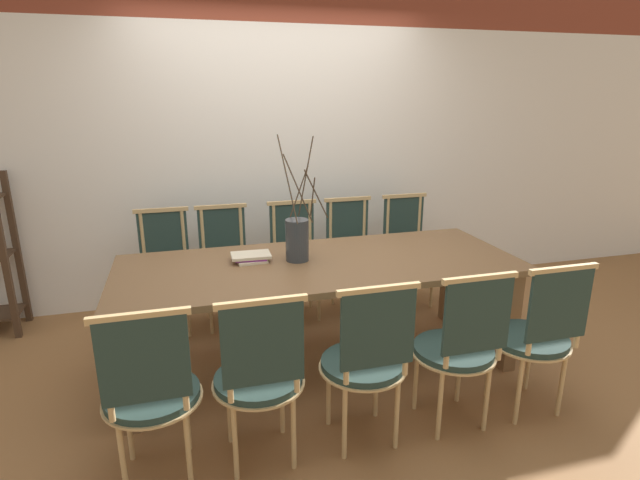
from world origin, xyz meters
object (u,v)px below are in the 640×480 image
book_stack (251,257)px  vase_centerpiece (297,239)px  chair_near_center (366,358)px  chair_far_center (296,257)px  dining_table (320,274)px

book_stack → vase_centerpiece: bearing=-13.3°
chair_near_center → book_stack: chair_near_center is taller
chair_far_center → vase_centerpiece: size_ratio=1.16×
chair_far_center → vase_centerpiece: (-0.16, -0.77, 0.39)m
book_stack → chair_far_center: bearing=56.6°
dining_table → chair_near_center: size_ratio=2.74×
chair_near_center → book_stack: bearing=113.9°
dining_table → book_stack: book_stack is taller
vase_centerpiece → chair_far_center: bearing=78.0°
book_stack → dining_table: bearing=-18.8°
dining_table → vase_centerpiece: size_ratio=3.19×
dining_table → chair_far_center: size_ratio=2.74×
chair_far_center → book_stack: 0.88m
dining_table → vase_centerpiece: 0.28m
chair_far_center → vase_centerpiece: bearing=78.0°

